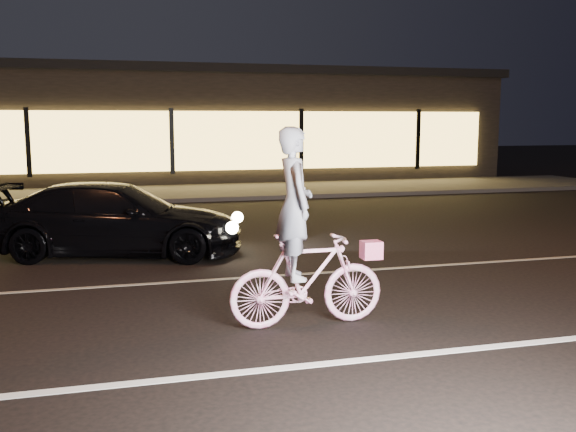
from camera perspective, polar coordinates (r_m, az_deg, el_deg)
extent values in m
plane|color=black|center=(7.57, -0.38, -9.02)|extent=(90.00, 90.00, 0.00)
cube|color=silver|center=(6.21, 3.20, -12.99)|extent=(60.00, 0.12, 0.01)
cube|color=gray|center=(9.45, -3.46, -5.46)|extent=(60.00, 0.10, 0.01)
cube|color=#383533|center=(20.19, -9.73, 2.04)|extent=(30.00, 4.00, 0.12)
cube|color=black|center=(26.05, -11.08, 7.70)|extent=(25.00, 8.00, 4.00)
cube|color=black|center=(26.11, -11.21, 12.20)|extent=(25.40, 8.40, 0.30)
cube|color=#E5B750|center=(21.97, -10.30, 6.57)|extent=(23.00, 0.15, 2.00)
cube|color=black|center=(21.98, -22.12, 6.09)|extent=(0.15, 0.08, 2.20)
cube|color=black|center=(21.90, -10.28, 6.56)|extent=(0.15, 0.08, 2.20)
cube|color=black|center=(22.72, 1.18, 6.76)|extent=(0.15, 0.08, 2.20)
cube|color=black|center=(24.35, 11.47, 6.71)|extent=(0.15, 0.08, 2.20)
imported|color=#FF51A3|center=(7.15, 1.73, -5.68)|extent=(1.76, 0.50, 1.06)
imported|color=white|center=(6.95, 0.57, 1.10)|extent=(0.40, 0.61, 1.66)
cube|color=#F44177|center=(7.33, 7.41, -3.01)|extent=(0.22, 0.18, 0.20)
imported|color=black|center=(11.28, -15.04, -0.29)|extent=(4.55, 2.76, 1.23)
sphere|color=#FFF2BF|center=(11.50, -4.52, -0.12)|extent=(0.21, 0.21, 0.21)
sphere|color=#FFF2BF|center=(10.39, -4.99, -1.05)|extent=(0.21, 0.21, 0.21)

